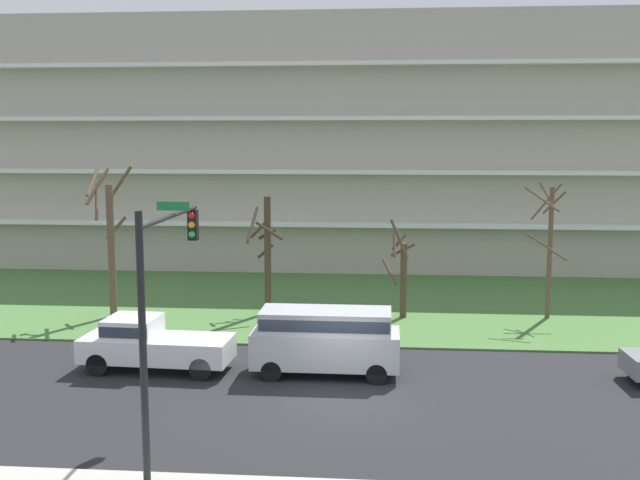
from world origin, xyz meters
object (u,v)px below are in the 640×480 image
object	(u,v)px
tree_far_left	(110,238)
van_silver_center_left	(326,337)
tree_left	(266,251)
tree_center	(402,272)
traffic_signal_mast	(163,288)
pickup_white_near_left	(151,343)
tree_right	(549,244)

from	to	relation	value
tree_far_left	van_silver_center_left	xyz separation A→B (m)	(10.62, -7.68, -2.36)
tree_far_left	van_silver_center_left	size ratio (longest dim) A/B	1.37
tree_left	tree_center	xyz separation A→B (m)	(6.36, -0.38, -0.86)
traffic_signal_mast	tree_left	bearing A→B (deg)	89.56
tree_center	van_silver_center_left	size ratio (longest dim) A/B	0.90
traffic_signal_mast	pickup_white_near_left	bearing A→B (deg)	110.38
tree_right	van_silver_center_left	xyz separation A→B (m)	(-9.58, -8.97, -2.14)
tree_left	tree_right	xyz separation A→B (m)	(13.07, 0.03, 0.48)
tree_center	van_silver_center_left	distance (m)	9.06
tree_far_left	tree_right	bearing A→B (deg)	3.65
tree_far_left	pickup_white_near_left	distance (m)	9.18
tree_left	tree_center	bearing A→B (deg)	-3.46
tree_far_left	tree_right	world-z (taller)	tree_far_left
tree_center	pickup_white_near_left	size ratio (longest dim) A/B	0.85
tree_far_left	traffic_signal_mast	xyz separation A→B (m)	(6.99, -15.06, 0.83)
tree_right	van_silver_center_left	bearing A→B (deg)	-136.88
tree_far_left	traffic_signal_mast	distance (m)	16.63
tree_left	pickup_white_near_left	xyz separation A→B (m)	(-2.87, -8.93, -2.04)
tree_far_left	tree_left	xyz separation A→B (m)	(7.12, 1.26, -0.70)
tree_right	van_silver_center_left	size ratio (longest dim) A/B	1.22
van_silver_center_left	traffic_signal_mast	world-z (taller)	traffic_signal_mast
tree_far_left	pickup_white_near_left	size ratio (longest dim) A/B	1.30
tree_center	pickup_white_near_left	distance (m)	12.63
pickup_white_near_left	traffic_signal_mast	bearing A→B (deg)	113.57
tree_far_left	tree_center	world-z (taller)	tree_far_left
van_silver_center_left	traffic_signal_mast	bearing A→B (deg)	64.28
pickup_white_near_left	tree_left	bearing A→B (deg)	-104.66
tree_right	tree_center	bearing A→B (deg)	-176.46
tree_far_left	tree_left	bearing A→B (deg)	10.02
tree_left	tree_far_left	bearing A→B (deg)	-169.98
tree_right	traffic_signal_mast	size ratio (longest dim) A/B	0.95
van_silver_center_left	pickup_white_near_left	bearing A→B (deg)	0.29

